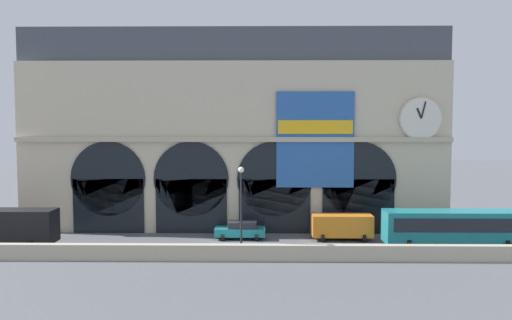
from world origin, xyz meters
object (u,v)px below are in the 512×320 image
car_center (241,230)px  bus_east (453,227)px  box_truck_west (10,227)px  street_lamp_quayside (241,200)px  van_mideast (342,226)px

car_center → bus_east: bearing=-11.0°
box_truck_west → street_lamp_quayside: size_ratio=1.09×
box_truck_west → bus_east: bearing=-0.0°
van_mideast → bus_east: size_ratio=0.47×
box_truck_west → van_mideast: (27.49, 3.14, -0.45)m
box_truck_west → bus_east: (35.95, -0.01, 0.08)m
street_lamp_quayside → car_center: bearing=92.8°
box_truck_west → bus_east: size_ratio=0.68×
box_truck_west → van_mideast: bearing=6.5°
van_mideast → bus_east: 9.04m
street_lamp_quayside → bus_east: bearing=10.4°
box_truck_west → street_lamp_quayside: bearing=-9.3°
box_truck_west → car_center: 18.99m
car_center → van_mideast: size_ratio=0.85×
bus_east → street_lamp_quayside: bearing=-169.6°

